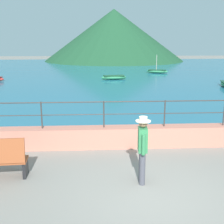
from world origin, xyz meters
TOP-DOWN VIEW (x-y plane):
  - ground_plane at (0.00, 0.00)m, footprint 120.00×120.00m
  - promenade_wall at (0.00, 3.20)m, footprint 20.00×0.56m
  - railing at (0.00, 3.20)m, footprint 18.44×0.04m
  - lake_water at (0.00, 25.84)m, footprint 64.00×44.32m
  - hill_main at (2.06, 44.96)m, footprint 23.44×23.44m
  - person_walking at (-0.15, 0.56)m, footprint 0.38×0.57m
  - boat_0 at (0.43, 20.19)m, footprint 2.41×1.23m
  - boat_2 at (5.39, 25.06)m, footprint 2.47×1.70m

SIDE VIEW (x-z plane):
  - ground_plane at x=0.00m, z-range 0.00..0.00m
  - lake_water at x=0.00m, z-range 0.00..0.06m
  - boat_0 at x=0.43m, z-range 0.08..0.44m
  - boat_2 at x=5.39m, z-range -0.71..1.23m
  - promenade_wall at x=0.00m, z-range 0.00..0.70m
  - person_walking at x=-0.15m, z-range 0.10..1.85m
  - railing at x=0.00m, z-range 0.88..1.78m
  - hill_main at x=2.06m, z-range 0.00..8.47m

